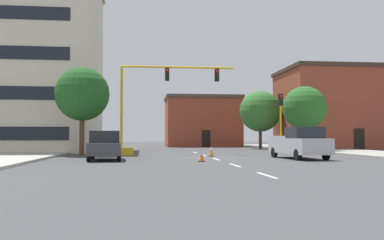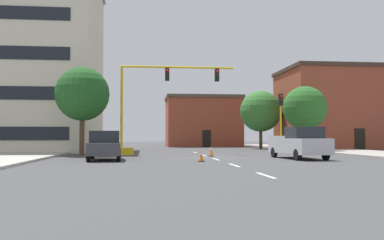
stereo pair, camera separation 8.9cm
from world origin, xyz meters
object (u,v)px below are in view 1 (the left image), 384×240
at_px(tree_left_near, 82,94).
at_px(pickup_truck_silver, 299,143).
at_px(traffic_signal_gantry, 138,125).
at_px(traffic_cone_roadside_a, 211,151).
at_px(traffic_cone_roadside_b, 202,156).
at_px(tree_right_mid, 304,108).
at_px(sedan_dark_gray_near_left, 105,145).
at_px(traffic_light_pole_right, 281,110).
at_px(tree_right_far, 260,111).

bearing_deg(tree_left_near, pickup_truck_silver, -22.49).
bearing_deg(traffic_signal_gantry, pickup_truck_silver, -33.74).
xyz_separation_m(traffic_cone_roadside_a, traffic_cone_roadside_b, (-1.50, -5.94, -0.08)).
xyz_separation_m(tree_right_mid, traffic_cone_roadside_a, (-9.86, -7.88, -3.60)).
bearing_deg(traffic_cone_roadside_b, tree_left_near, 133.43).
relative_size(traffic_signal_gantry, traffic_cone_roadside_b, 15.38).
bearing_deg(traffic_signal_gantry, sedan_dark_gray_near_left, -104.97).
bearing_deg(traffic_cone_roadside_a, tree_right_mid, 38.63).
distance_m(traffic_signal_gantry, sedan_dark_gray_near_left, 7.32).
bearing_deg(pickup_truck_silver, traffic_light_pole_right, 80.85).
xyz_separation_m(traffic_signal_gantry, tree_right_mid, (15.01, 4.78, 1.71)).
bearing_deg(tree_right_far, traffic_signal_gantry, -133.02).
distance_m(traffic_light_pole_right, pickup_truck_silver, 7.59).
relative_size(tree_right_far, tree_left_near, 1.01).
bearing_deg(traffic_cone_roadside_b, traffic_signal_gantry, 112.01).
relative_size(traffic_light_pole_right, tree_left_near, 0.74).
relative_size(pickup_truck_silver, traffic_cone_roadside_a, 7.16).
height_order(pickup_truck_silver, traffic_cone_roadside_a, pickup_truck_silver).
bearing_deg(tree_left_near, traffic_cone_roadside_a, -13.44).
bearing_deg(sedan_dark_gray_near_left, tree_right_far, 54.33).
xyz_separation_m(tree_left_near, pickup_truck_silver, (14.21, -5.88, -3.52)).
height_order(traffic_light_pole_right, traffic_cone_roadside_a, traffic_light_pole_right).
bearing_deg(tree_right_mid, sedan_dark_gray_near_left, -145.19).
distance_m(traffic_signal_gantry, pickup_truck_silver, 12.28).
bearing_deg(traffic_cone_roadside_b, sedan_dark_gray_near_left, 159.20).
distance_m(traffic_signal_gantry, traffic_cone_roadside_a, 6.30).
relative_size(pickup_truck_silver, sedan_dark_gray_near_left, 1.21).
xyz_separation_m(tree_left_near, traffic_cone_roadside_a, (9.20, -2.20, -4.11)).
bearing_deg(pickup_truck_silver, tree_left_near, 157.51).
distance_m(traffic_signal_gantry, traffic_cone_roadside_b, 9.95).
distance_m(tree_right_far, sedan_dark_gray_near_left, 26.65).
height_order(tree_right_mid, sedan_dark_gray_near_left, tree_right_mid).
distance_m(traffic_cone_roadside_a, traffic_cone_roadside_b, 6.13).
relative_size(traffic_signal_gantry, sedan_dark_gray_near_left, 2.08).
bearing_deg(tree_right_far, tree_left_near, -138.78).
distance_m(tree_right_far, tree_left_near, 23.42).
xyz_separation_m(tree_left_near, traffic_cone_roadside_b, (7.71, -8.14, -4.19)).
height_order(tree_right_mid, traffic_cone_roadside_a, tree_right_mid).
relative_size(traffic_light_pole_right, sedan_dark_gray_near_left, 1.05).
distance_m(pickup_truck_silver, sedan_dark_gray_near_left, 12.01).
bearing_deg(traffic_cone_roadside_a, pickup_truck_silver, -36.35).
xyz_separation_m(pickup_truck_silver, traffic_cone_roadside_a, (-5.00, 3.68, -0.60)).
relative_size(tree_right_mid, traffic_cone_roadside_b, 9.65).
relative_size(tree_right_mid, tree_right_far, 0.91).
xyz_separation_m(tree_right_far, tree_left_near, (-17.61, -15.43, 0.26)).
bearing_deg(pickup_truck_silver, traffic_cone_roadside_b, -160.82).
xyz_separation_m(tree_right_mid, sedan_dark_gray_near_left, (-16.87, -11.73, -3.09)).
distance_m(traffic_light_pole_right, tree_right_far, 14.45).
bearing_deg(traffic_light_pole_right, traffic_cone_roadside_b, -129.33).
distance_m(traffic_signal_gantry, tree_right_far, 19.97).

